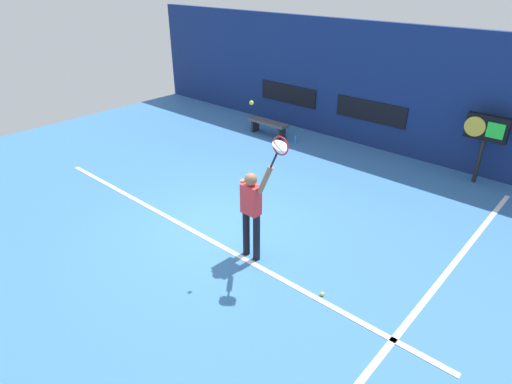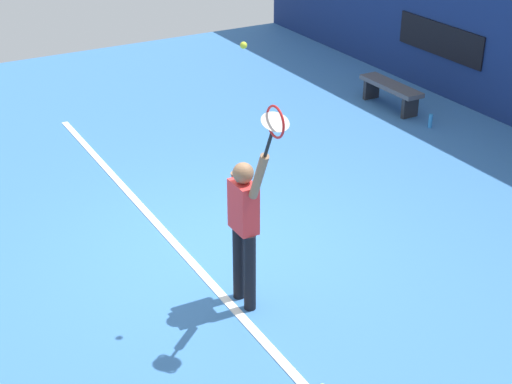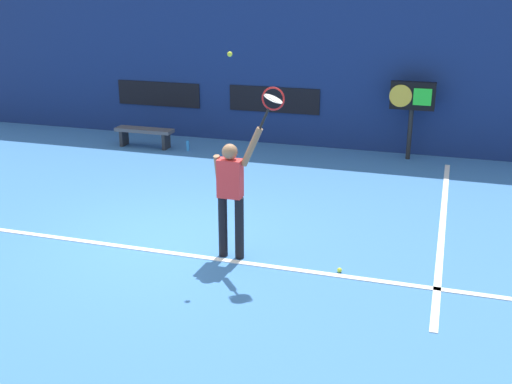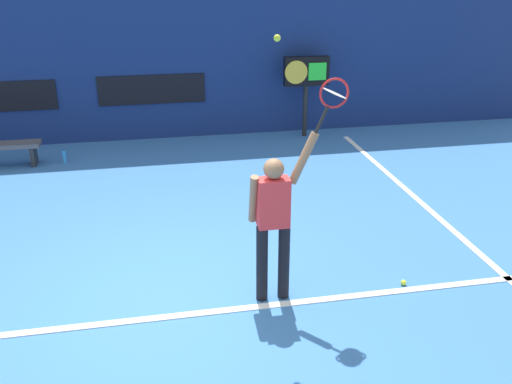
# 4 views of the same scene
# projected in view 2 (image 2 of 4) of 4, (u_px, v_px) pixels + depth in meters

# --- Properties ---
(ground_plane) EXTENTS (18.00, 18.00, 0.00)m
(ground_plane) POSITION_uv_depth(u_px,v_px,m) (216.00, 248.00, 9.33)
(ground_plane) COLOR #3870B2
(sponsor_banner_portside) EXTENTS (2.20, 0.03, 0.60)m
(sponsor_banner_portside) POSITION_uv_depth(u_px,v_px,m) (440.00, 39.00, 13.88)
(sponsor_banner_portside) COLOR black
(court_baseline) EXTENTS (10.00, 0.10, 0.01)m
(court_baseline) POSITION_uv_depth(u_px,v_px,m) (187.00, 256.00, 9.15)
(court_baseline) COLOR white
(court_baseline) RESTS_ON ground_plane
(tennis_player) EXTENTS (0.72, 0.31, 1.96)m
(tennis_player) POSITION_uv_depth(u_px,v_px,m) (244.00, 222.00, 7.86)
(tennis_player) COLOR black
(tennis_player) RESTS_ON ground_plane
(tennis_racket) EXTENTS (0.41, 0.27, 0.62)m
(tennis_racket) POSITION_uv_depth(u_px,v_px,m) (274.00, 125.00, 6.80)
(tennis_racket) COLOR black
(tennis_ball) EXTENTS (0.07, 0.07, 0.07)m
(tennis_ball) POSITION_uv_depth(u_px,v_px,m) (244.00, 45.00, 6.99)
(tennis_ball) COLOR #CCE033
(court_bench) EXTENTS (1.40, 0.36, 0.45)m
(court_bench) POSITION_uv_depth(u_px,v_px,m) (391.00, 90.00, 13.53)
(court_bench) COLOR #4C4C51
(court_bench) RESTS_ON ground_plane
(water_bottle) EXTENTS (0.07, 0.07, 0.24)m
(water_bottle) POSITION_uv_depth(u_px,v_px,m) (430.00, 121.00, 12.78)
(water_bottle) COLOR #338CD8
(water_bottle) RESTS_ON ground_plane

